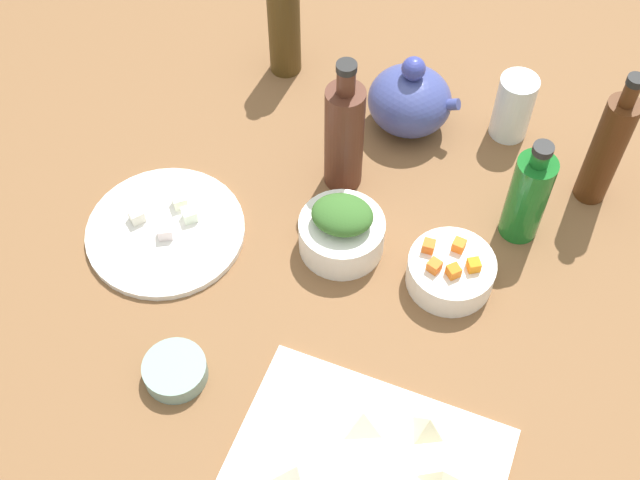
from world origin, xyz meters
The scene contains 26 objects.
tabletop centered at (0.00, 0.00, 1.50)cm, with size 190.00×190.00×3.00cm, color brown.
cutting_board centered at (19.03, -27.26, 3.50)cm, with size 35.95×21.51×1.00cm, color white.
plate_tofu centered at (-24.77, -5.25, 3.60)cm, with size 25.50×25.50×1.20cm, color white.
bowl_greens centered at (2.17, 3.54, 6.04)cm, with size 13.50×13.50×6.09cm, color white.
bowl_carrots centered at (20.00, 3.89, 5.56)cm, with size 13.39×13.39×5.11cm, color white.
bowl_small_side centered at (-11.07, -26.81, 4.51)cm, with size 9.19×9.19×3.01cm, color gray.
teapot centered at (3.02, 32.60, 9.00)cm, with size 16.15×13.94×15.22cm.
bottle_0 centered at (27.18, 17.75, 11.62)cm, with size 6.22×6.22×20.02cm.
bottle_1 centered at (-22.75, 37.24, 13.39)cm, with size 5.81×5.81×24.06cm.
bottle_2 centered at (-2.81, 16.45, 13.87)cm, with size 6.31×6.31×25.91cm.
bottle_3 centered at (36.19, 29.67, 14.15)cm, with size 5.24×5.24×26.24cm.
drinking_glass_0 centered at (19.88, 37.81, 9.14)cm, with size 6.61×6.61×12.27cm, color white.
carrot_cube_0 centered at (19.97, 6.66, 9.01)cm, with size 1.80×1.80×1.80cm, color orange.
carrot_cube_1 centered at (20.66, 1.86, 9.01)cm, with size 1.80×1.80×1.80cm, color orange.
carrot_cube_2 centered at (17.75, 1.63, 9.01)cm, with size 1.80×1.80×1.80cm, color orange.
carrot_cube_3 centered at (23.10, 4.07, 9.01)cm, with size 1.80×1.80×1.80cm, color orange.
carrot_cube_4 centered at (15.82, 4.73, 9.01)cm, with size 1.80×1.80×1.80cm, color orange.
chopped_greens_mound centered at (2.17, 3.54, 11.19)cm, with size 9.54×7.81×4.21cm, color #356427.
tofu_cube_0 centered at (-23.98, -6.32, 5.30)cm, with size 2.20×2.20×2.20cm, color white.
tofu_cube_1 centered at (-21.99, -1.84, 5.30)cm, with size 2.20×2.20×2.20cm, color white.
tofu_cube_2 centered at (-29.73, -5.35, 5.30)cm, with size 2.20×2.20×2.20cm, color silver.
tofu_cube_3 centered at (-24.82, 0.47, 5.30)cm, with size 2.20×2.20×2.20cm, color white.
dumpling_0 centered at (10.93, -33.41, 5.14)cm, with size 5.18×5.09×2.27cm, color beige.
dumpling_2 centered at (24.94, -20.84, 5.59)cm, with size 4.37×3.77×3.17cm, color beige.
dumpling_3 centered at (28.72, -26.84, 5.49)cm, with size 4.55×4.24×2.97cm, color beige.
dumpling_4 centered at (16.29, -23.17, 5.23)cm, with size 5.58×5.08×2.45cm, color beige.
Camera 1 is at (28.80, -67.87, 112.57)cm, focal length 46.95 mm.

